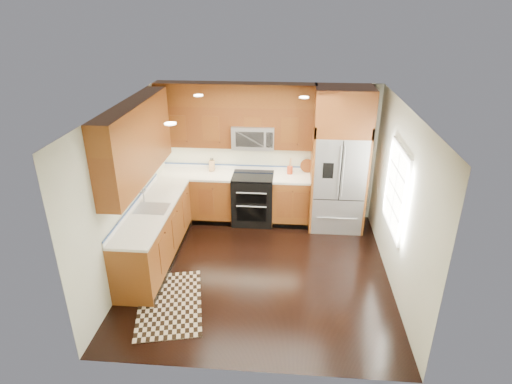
# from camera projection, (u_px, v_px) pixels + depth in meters

# --- Properties ---
(ground) EXTENTS (4.00, 4.00, 0.00)m
(ground) POSITION_uv_depth(u_px,v_px,m) (259.00, 271.00, 6.76)
(ground) COLOR black
(ground) RESTS_ON ground
(wall_back) EXTENTS (4.00, 0.02, 2.60)m
(wall_back) POSITION_uv_depth(u_px,v_px,m) (268.00, 152.00, 8.04)
(wall_back) COLOR silver
(wall_back) RESTS_ON ground
(wall_left) EXTENTS (0.02, 4.00, 2.60)m
(wall_left) POSITION_uv_depth(u_px,v_px,m) (126.00, 192.00, 6.38)
(wall_left) COLOR silver
(wall_left) RESTS_ON ground
(wall_right) EXTENTS (0.02, 4.00, 2.60)m
(wall_right) POSITION_uv_depth(u_px,v_px,m) (400.00, 202.00, 6.07)
(wall_right) COLOR silver
(wall_right) RESTS_ON ground
(window) EXTENTS (0.04, 1.10, 1.30)m
(window) POSITION_uv_depth(u_px,v_px,m) (396.00, 190.00, 6.21)
(window) COLOR white
(window) RESTS_ON ground
(base_cabinets) EXTENTS (2.85, 3.00, 0.90)m
(base_cabinets) POSITION_uv_depth(u_px,v_px,m) (193.00, 217.00, 7.49)
(base_cabinets) COLOR brown
(base_cabinets) RESTS_ON ground
(countertop) EXTENTS (2.86, 3.01, 0.04)m
(countertop) POSITION_uv_depth(u_px,v_px,m) (201.00, 190.00, 7.38)
(countertop) COLOR white
(countertop) RESTS_ON base_cabinets
(upper_cabinets) EXTENTS (2.85, 3.00, 1.15)m
(upper_cabinets) POSITION_uv_depth(u_px,v_px,m) (195.00, 126.00, 7.00)
(upper_cabinets) COLOR brown
(upper_cabinets) RESTS_ON ground
(range) EXTENTS (0.76, 0.67, 0.95)m
(range) POSITION_uv_depth(u_px,v_px,m) (253.00, 199.00, 8.10)
(range) COLOR black
(range) RESTS_ON ground
(microwave) EXTENTS (0.76, 0.40, 0.42)m
(microwave) POSITION_uv_depth(u_px,v_px,m) (253.00, 136.00, 7.72)
(microwave) COLOR #B2B2B7
(microwave) RESTS_ON ground
(refrigerator) EXTENTS (0.98, 0.75, 2.60)m
(refrigerator) POSITION_uv_depth(u_px,v_px,m) (339.00, 161.00, 7.60)
(refrigerator) COLOR #B2B2B7
(refrigerator) RESTS_ON ground
(sink_faucet) EXTENTS (0.54, 0.44, 0.37)m
(sink_faucet) POSITION_uv_depth(u_px,v_px,m) (150.00, 204.00, 6.69)
(sink_faucet) COLOR #B2B2B7
(sink_faucet) RESTS_ON countertop
(rug) EXTENTS (1.17, 1.61, 0.01)m
(rug) POSITION_uv_depth(u_px,v_px,m) (170.00, 303.00, 6.05)
(rug) COLOR black
(rug) RESTS_ON ground
(knife_block) EXTENTS (0.09, 0.13, 0.25)m
(knife_block) POSITION_uv_depth(u_px,v_px,m) (212.00, 165.00, 8.11)
(knife_block) COLOR tan
(knife_block) RESTS_ON countertop
(utensil_crock) EXTENTS (0.14, 0.14, 0.30)m
(utensil_crock) POSITION_uv_depth(u_px,v_px,m) (290.00, 168.00, 7.96)
(utensil_crock) COLOR #B73716
(utensil_crock) RESTS_ON countertop
(cutting_board) EXTENTS (0.29, 0.29, 0.02)m
(cutting_board) POSITION_uv_depth(u_px,v_px,m) (307.00, 172.00, 8.07)
(cutting_board) COLOR brown
(cutting_board) RESTS_ON countertop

